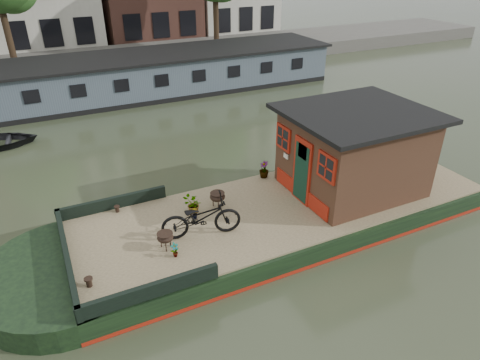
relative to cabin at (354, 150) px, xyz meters
name	(u,v)px	position (x,y,z in m)	size (l,w,h in m)	color
ground	(286,223)	(-2.19, 0.00, -1.88)	(120.00, 120.00, 0.00)	#303A24
houseboat_hull	(245,226)	(-3.52, 0.00, -1.60)	(14.01, 4.02, 0.60)	black
houseboat_deck	(287,204)	(-2.19, 0.00, -1.25)	(11.80, 3.80, 0.05)	#99895F
bow_bulwark	(105,247)	(-7.25, 0.00, -1.05)	(3.00, 4.00, 0.35)	black
cabin	(354,150)	(0.00, 0.00, 0.00)	(4.00, 3.50, 2.42)	#311B13
bicycle	(201,217)	(-4.92, -0.33, -0.70)	(0.70, 2.00, 1.05)	black
potted_plant_a	(175,250)	(-5.81, -0.86, -1.04)	(0.20, 0.14, 0.38)	#9F562D
potted_plant_b	(195,214)	(-4.82, 0.46, -1.08)	(0.16, 0.13, 0.30)	brown
potted_plant_c	(193,205)	(-4.76, 0.71, -0.96)	(0.48, 0.42, 0.53)	#953C2B
potted_plant_d	(264,169)	(-2.02, 1.70, -0.96)	(0.31, 0.31, 0.55)	brown
brazier_front	(166,241)	(-5.90, -0.46, -1.01)	(0.41, 0.41, 0.44)	black
brazier_rear	(218,200)	(-4.04, 0.71, -1.00)	(0.43, 0.43, 0.46)	black
bollard_port	(117,209)	(-6.62, 1.70, -1.14)	(0.16, 0.16, 0.18)	black
bollard_stbd	(89,282)	(-7.79, -1.00, -1.12)	(0.19, 0.19, 0.21)	black
far_houseboat	(151,75)	(-2.19, 14.00, -0.91)	(20.40, 4.40, 2.11)	#45525C
quay	(125,60)	(-2.19, 20.50, -1.43)	(60.00, 6.00, 0.90)	#47443F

